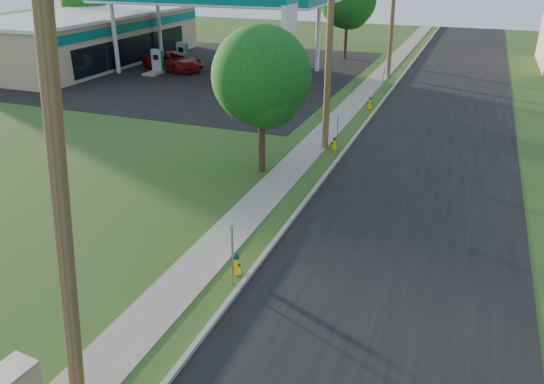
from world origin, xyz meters
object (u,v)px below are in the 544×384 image
Objects in this scene: utility_pole_far at (393,14)px; hydrant_far at (370,103)px; fuel_pump_ne at (260,72)px; fuel_pump_se at (278,63)px; utility_pole_near at (61,206)px; tree_verge at (263,80)px; price_pylon at (290,21)px; tree_lot at (349,2)px; car_red at (173,61)px; fuel_pump_sw at (183,56)px; tree_back at (84,4)px; fuel_pump_nw at (158,64)px; hydrant_near at (236,264)px; utility_pole_mid at (329,47)px; hydrant_mid at (335,143)px.

utility_pole_far is 10.82m from hydrant_far.
fuel_pump_ne reaches higher than hydrant_far.
fuel_pump_se reaches higher than hydrant_far.
utility_pole_near is at bearing -73.98° from fuel_pump_ne.
tree_verge is at bearing -94.34° from utility_pole_far.
fuel_pump_se is 4.11× the size of hydrant_far.
tree_lot reaches higher than price_pylon.
price_pylon is at bearing -105.57° from car_red.
fuel_pump_ne and fuel_pump_sw have the same top height.
utility_pole_near is 39.52m from fuel_pump_sw.
price_pylon is 1.22× the size of car_red.
hydrant_far is (32.09, -13.21, -3.96)m from tree_back.
fuel_pump_nw is 4.48× the size of hydrant_near.
car_red reaches higher than hydrant_near.
fuel_pump_sw is 0.57× the size of car_red.
fuel_pump_nw and fuel_pump_se have the same top height.
price_pylon reaches higher than hydrant_far.
utility_pole_mid is at bearing 67.95° from tree_verge.
tree_lot is at bearing 126.21° from utility_pole_far.
tree_verge reaches higher than hydrant_far.
fuel_pump_ne is at bearing -150.67° from utility_pole_far.
hydrant_far is at bearing 90.07° from hydrant_near.
utility_pole_mid is 22.52m from fuel_pump_nw.
fuel_pump_se is at bearing 108.14° from hydrant_near.
utility_pole_near is at bearing -80.58° from price_pylon.
tree_verge is 5.95m from hydrant_mid.
tree_verge is 29.32m from tree_lot.
fuel_pump_sw is at bearing -176.80° from utility_pole_far.
utility_pole_far is 1.39× the size of price_pylon.
tree_verge reaches higher than fuel_pump_ne.
fuel_pump_sw is at bearing 31.54° from car_red.
tree_lot is at bearing 64.42° from fuel_pump_se.
tree_lot reaches higher than hydrant_near.
fuel_pump_sw is (-17.90, 17.00, -4.23)m from utility_pole_mid.
fuel_pump_nw reaches higher than hydrant_near.
price_pylon is at bearing -39.40° from fuel_pump_sw.
car_red is (-17.77, 14.43, 0.45)m from hydrant_mid.
car_red is at bearing 140.93° from hydrant_mid.
utility_pole_near is at bearing -83.24° from tree_lot.
utility_pole_mid is at bearing -90.00° from utility_pole_far.
tree_verge is 8.21× the size of hydrant_far.
fuel_pump_nw is 0.57× the size of car_red.
tree_lot is (12.81, 7.95, 4.33)m from fuel_pump_sw.
fuel_pump_se is 13.02m from hydrant_far.
fuel_pump_ne is 0.47× the size of price_pylon.
car_red is (-15.56, 18.45, -3.33)m from tree_verge.
fuel_pump_nw reaches higher than hydrant_far.
car_red is at bearing 124.06° from hydrant_near.
tree_back reaches higher than hydrant_mid.
hydrant_far is (0.63, 8.15, -4.57)m from utility_pole_mid.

